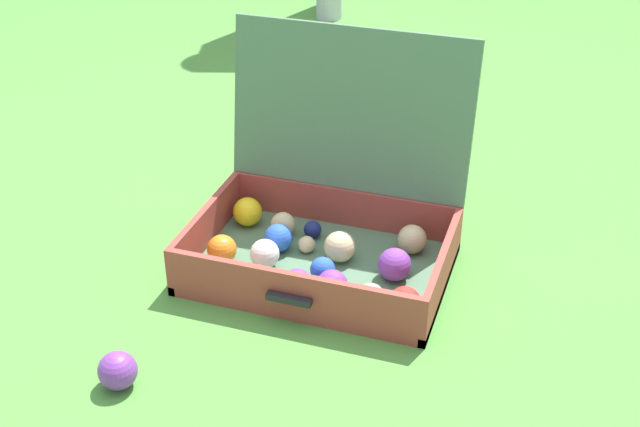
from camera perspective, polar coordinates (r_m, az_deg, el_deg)
ground_plane at (r=2.23m, az=-1.70°, el=-3.20°), size 16.00×16.00×0.00m
open_suitcase at (r=2.16m, az=0.49°, el=-0.62°), size 0.65×0.53×0.56m
stray_ball_on_grass at (r=1.87m, az=-13.48°, el=-10.25°), size 0.08×0.08×0.08m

